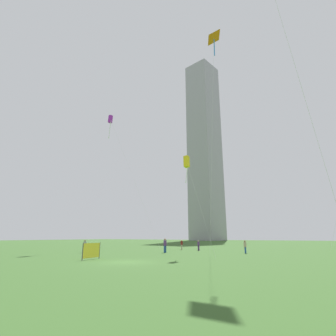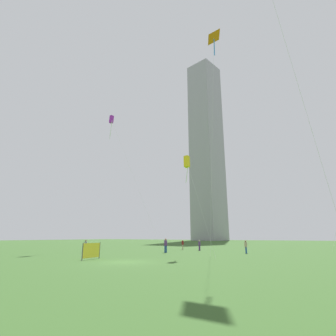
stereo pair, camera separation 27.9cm
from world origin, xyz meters
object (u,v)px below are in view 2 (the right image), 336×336
(distant_highrise_0, at_px, (207,147))
(person_standing_0, at_px, (183,244))
(person_standing_2, at_px, (86,245))
(person_standing_3, at_px, (246,246))
(kite_flying_0, at_px, (187,162))
(kite_flying_4, at_px, (112,120))
(person_standing_1, at_px, (166,244))
(event_banner, at_px, (91,250))
(kite_flying_2, at_px, (214,40))
(person_standing_4, at_px, (199,244))

(distant_highrise_0, bearing_deg, person_standing_0, -58.43)
(person_standing_0, bearing_deg, person_standing_2, -69.83)
(person_standing_3, height_order, kite_flying_0, kite_flying_0)
(kite_flying_4, bearing_deg, person_standing_1, -12.28)
(person_standing_0, distance_m, kite_flying_4, 26.81)
(person_standing_3, height_order, event_banner, person_standing_3)
(kite_flying_2, bearing_deg, person_standing_1, 154.28)
(person_standing_0, bearing_deg, person_standing_4, 34.17)
(person_standing_4, distance_m, event_banner, 20.17)
(person_standing_3, distance_m, distant_highrise_0, 120.41)
(person_standing_2, bearing_deg, kite_flying_0, 108.48)
(person_standing_2, height_order, person_standing_4, person_standing_2)
(person_standing_1, height_order, person_standing_4, person_standing_1)
(kite_flying_4, distance_m, event_banner, 31.52)
(kite_flying_4, height_order, distant_highrise_0, distant_highrise_0)
(person_standing_1, xyz_separation_m, event_banner, (-0.29, -12.64, -0.25))
(person_standing_3, relative_size, distant_highrise_0, 0.02)
(kite_flying_4, bearing_deg, person_standing_0, 21.89)
(person_standing_0, distance_m, event_banner, 20.97)
(person_standing_3, xyz_separation_m, kite_flying_2, (0.49, -9.01, 24.52))
(person_standing_1, bearing_deg, distant_highrise_0, 59.79)
(person_standing_0, relative_size, kite_flying_2, 0.06)
(person_standing_0, bearing_deg, person_standing_1, -29.13)
(kite_flying_0, bearing_deg, distant_highrise_0, 112.01)
(kite_flying_0, xyz_separation_m, kite_flying_4, (-19.86, 6.60, 13.11))
(kite_flying_0, distance_m, event_banner, 14.74)
(person_standing_4, xyz_separation_m, kite_flying_0, (3.82, -10.88, 10.01))
(person_standing_2, relative_size, kite_flying_4, 0.07)
(distant_highrise_0, bearing_deg, person_standing_2, -64.41)
(person_standing_0, xyz_separation_m, kite_flying_4, (-12.65, -5.08, 23.09))
(person_standing_1, bearing_deg, kite_flying_2, -76.05)
(person_standing_1, relative_size, kite_flying_2, 0.07)
(person_standing_0, relative_size, person_standing_3, 1.00)
(kite_flying_0, relative_size, kite_flying_4, 0.47)
(person_standing_2, height_order, event_banner, person_standing_2)
(person_standing_0, distance_m, person_standing_3, 12.23)
(person_standing_1, relative_size, kite_flying_0, 0.16)
(person_standing_1, xyz_separation_m, kite_flying_0, (5.25, -3.42, 9.84))
(kite_flying_2, bearing_deg, person_standing_3, 93.09)
(person_standing_4, bearing_deg, event_banner, -86.20)
(person_standing_2, xyz_separation_m, kite_flying_2, (19.20, 0.82, 24.50))
(person_standing_2, relative_size, event_banner, 0.65)
(distant_highrise_0, height_order, event_banner, distant_highrise_0)
(person_standing_0, distance_m, kite_flying_2, 30.29)
(kite_flying_2, distance_m, distant_highrise_0, 120.40)
(person_standing_3, height_order, person_standing_4, person_standing_3)
(person_standing_0, relative_size, person_standing_4, 1.04)
(kite_flying_4, relative_size, distant_highrise_0, 0.24)
(kite_flying_2, distance_m, event_banner, 27.83)
(person_standing_4, xyz_separation_m, kite_flying_4, (-16.05, -4.28, 23.12))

